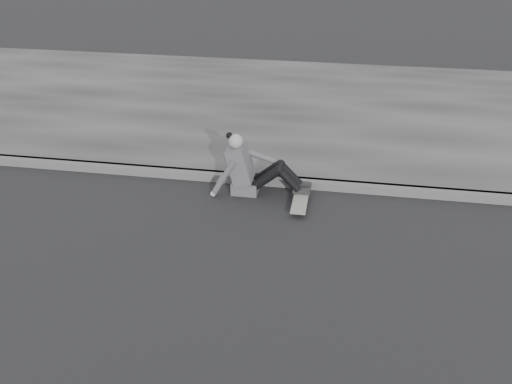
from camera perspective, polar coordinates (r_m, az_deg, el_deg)
ground at (r=6.10m, az=16.10°, el=-11.88°), size 80.00×80.00×0.00m
curb at (r=8.21m, az=14.69°, el=0.11°), size 24.00×0.16×0.12m
sidewalk at (r=10.96m, az=13.73°, el=7.57°), size 24.00×6.00×0.12m
skateboard at (r=7.72m, az=4.46°, el=-0.81°), size 0.20×0.78×0.09m
seated_woman at (r=7.88m, az=-0.61°, el=2.33°), size 1.38×0.46×0.88m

